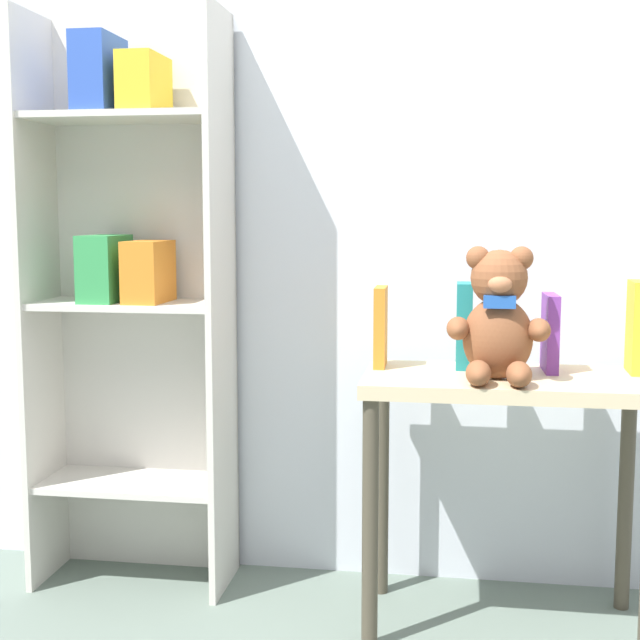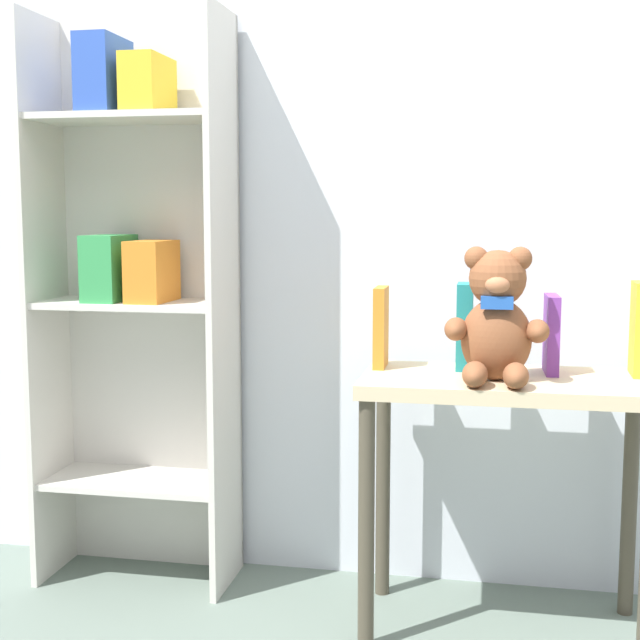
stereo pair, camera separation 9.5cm
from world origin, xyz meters
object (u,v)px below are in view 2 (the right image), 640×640
bookshelf_side (137,270)px  book_standing_teal (465,326)px  teddy_bear (497,320)px  book_standing_orange (381,327)px  display_table (506,422)px  book_standing_purple (551,334)px

bookshelf_side → book_standing_teal: size_ratio=7.20×
bookshelf_side → teddy_bear: (1.01, -0.23, -0.09)m
book_standing_orange → book_standing_teal: bearing=0.8°
display_table → teddy_bear: size_ratio=2.20×
bookshelf_side → display_table: (1.04, -0.17, -0.35)m
bookshelf_side → book_standing_orange: bearing=-6.7°
teddy_bear → book_standing_teal: (-0.08, 0.15, -0.04)m
book_standing_teal → teddy_bear: bearing=-62.3°
book_standing_teal → book_standing_purple: (0.22, -0.01, -0.01)m
teddy_bear → book_standing_orange: 0.33m
display_table → book_standing_teal: 0.27m
teddy_bear → book_standing_orange: (-0.30, 0.14, -0.04)m
bookshelf_side → book_standing_purple: 1.16m
book_standing_orange → book_standing_teal: book_standing_teal is taller
display_table → book_standing_purple: (0.11, 0.08, 0.21)m
book_standing_orange → display_table: bearing=-15.7°
book_standing_teal → book_standing_orange: bearing=-178.5°
display_table → book_standing_purple: bearing=37.0°
teddy_bear → book_standing_purple: size_ratio=1.64×
teddy_bear → book_standing_purple: (0.14, 0.14, -0.05)m
bookshelf_side → book_standing_teal: bookshelf_side is taller
display_table → book_standing_purple: size_ratio=3.60×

